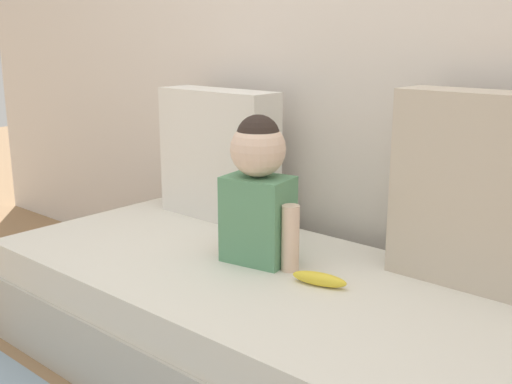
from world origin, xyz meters
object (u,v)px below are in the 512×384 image
couch (267,327)px  banana (319,279)px  throw_pillow_right (489,193)px  throw_pillow_left (219,155)px  toddler (258,187)px

couch → banana: 0.27m
couch → throw_pillow_right: throw_pillow_right is taller
couch → throw_pillow_left: (-0.54, 0.34, 0.44)m
throw_pillow_left → banana: bearing=-23.5°
throw_pillow_right → toddler: size_ratio=1.18×
toddler → banana: toddler is taller
couch → toddler: toddler is taller
throw_pillow_right → toddler: throw_pillow_right is taller
throw_pillow_left → banana: (0.72, -0.31, -0.23)m
couch → throw_pillow_right: size_ratio=3.46×
toddler → banana: size_ratio=2.81×
throw_pillow_left → banana: size_ratio=3.03×
throw_pillow_right → banana: size_ratio=3.32×
banana → toddler: bearing=171.7°
couch → throw_pillow_right: 0.79m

